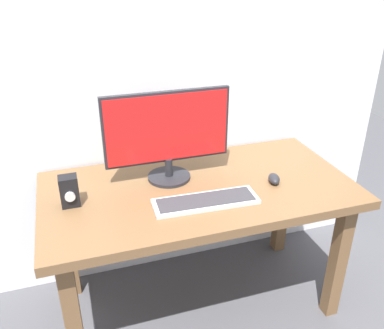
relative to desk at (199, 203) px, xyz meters
name	(u,v)px	position (x,y,z in m)	size (l,w,h in m)	color
ground_plane	(198,300)	(0.00, 0.00, -0.64)	(6.00, 6.00, 0.00)	#4C4C51
wall_back	(172,5)	(0.00, 0.42, 0.86)	(2.56, 0.04, 3.00)	silver
desk	(199,203)	(0.00, 0.00, 0.00)	(1.47, 0.75, 0.73)	brown
monitor	(167,133)	(-0.11, 0.13, 0.33)	(0.60, 0.21, 0.44)	#232328
keyboard_primary	(206,201)	(-0.02, -0.15, 0.11)	(0.47, 0.16, 0.02)	silver
mouse	(274,179)	(0.35, -0.08, 0.12)	(0.05, 0.09, 0.04)	#232328
audio_controller	(69,191)	(-0.59, 0.01, 0.17)	(0.08, 0.08, 0.14)	black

